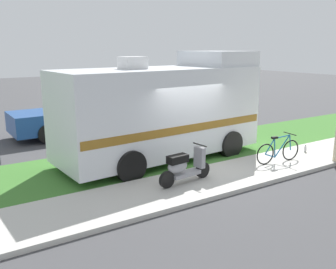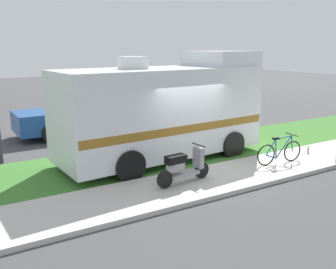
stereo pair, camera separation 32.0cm
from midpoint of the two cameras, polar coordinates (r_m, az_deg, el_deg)
ground_plane at (r=11.17m, az=4.74°, el=-5.38°), size 80.00×80.00×0.00m
sidewalk at (r=10.26m, az=8.66°, el=-6.87°), size 24.00×2.00×0.12m
grass_strip at (r=12.35m, az=0.70°, el=-3.30°), size 24.00×3.40×0.08m
motorhome_rv at (r=11.68m, az=0.21°, el=3.88°), size 6.82×2.89×3.48m
scooter at (r=9.53m, az=3.17°, el=-5.03°), size 1.68×0.51×0.97m
bicycle at (r=11.71m, az=17.77°, el=-2.58°), size 1.68×0.52×0.88m
pickup_truck_near at (r=16.13m, az=-10.99°, el=3.76°), size 5.42×2.22×1.79m
bottle_green at (r=13.25m, az=21.69°, el=-2.29°), size 0.08×0.08×0.24m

